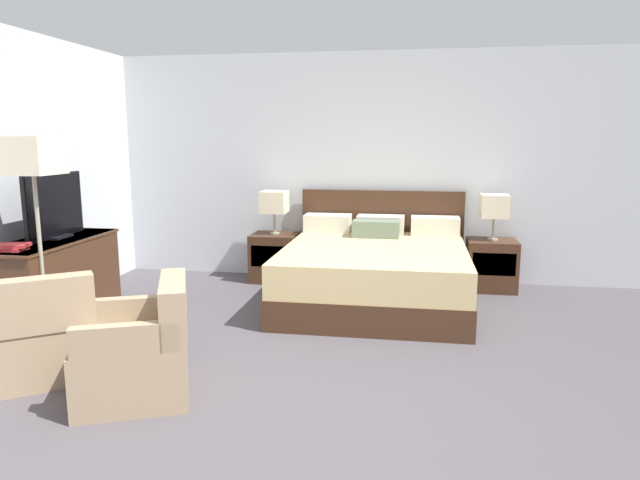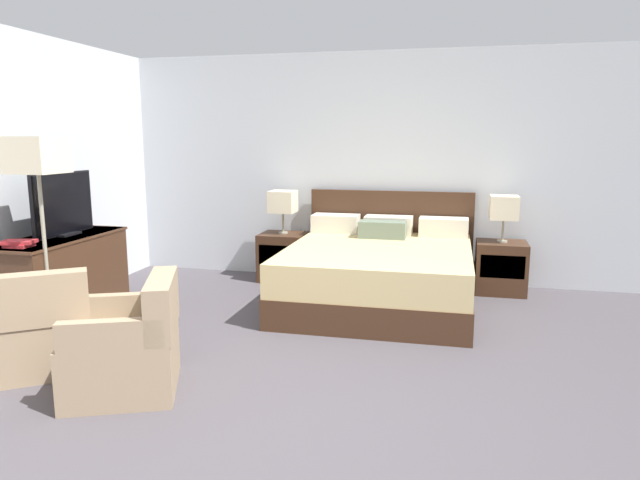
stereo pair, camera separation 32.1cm
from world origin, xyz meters
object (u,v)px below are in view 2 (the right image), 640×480
(bed, at_px, (379,272))
(armchair_companion, at_px, (129,349))
(nightstand_right, at_px, (501,267))
(book_red_cover, at_px, (19,245))
(dresser, at_px, (61,275))
(table_lamp_left, at_px, (283,202))
(tv, at_px, (63,205))
(nightstand_left, at_px, (283,257))
(table_lamp_right, at_px, (504,208))
(floor_lamp, at_px, (38,166))
(book_blue_cover, at_px, (18,242))
(armchair_by_window, at_px, (40,331))

(bed, height_order, armchair_companion, bed)
(nightstand_right, bearing_deg, book_red_cover, -150.27)
(dresser, bearing_deg, table_lamp_left, 48.24)
(tv, height_order, armchair_companion, tv)
(dresser, height_order, book_red_cover, book_red_cover)
(nightstand_left, bearing_deg, armchair_companion, -92.29)
(nightstand_right, xyz_separation_m, tv, (-4.05, -1.70, 0.76))
(table_lamp_left, xyz_separation_m, dresser, (-1.61, -1.80, -0.53))
(nightstand_right, distance_m, dresser, 4.43)
(table_lamp_right, bearing_deg, bed, -149.53)
(floor_lamp, bearing_deg, nightstand_left, 60.45)
(table_lamp_right, relative_size, book_blue_cover, 1.92)
(table_lamp_right, distance_m, book_blue_cover, 4.65)
(book_red_cover, height_order, armchair_companion, book_red_cover)
(floor_lamp, bearing_deg, book_blue_cover, 174.03)
(dresser, relative_size, tv, 1.71)
(tv, bearing_deg, book_red_cover, -88.82)
(bed, xyz_separation_m, armchair_by_window, (-2.16, -2.21, -0.04))
(book_blue_cover, relative_size, armchair_by_window, 0.27)
(nightstand_right, relative_size, table_lamp_left, 1.11)
(bed, bearing_deg, book_blue_cover, -150.61)
(bed, bearing_deg, tv, -160.78)
(armchair_companion, bearing_deg, floor_lamp, 147.54)
(book_blue_cover, xyz_separation_m, floor_lamp, (0.28, -0.03, 0.63))
(floor_lamp, bearing_deg, table_lamp_right, 31.82)
(armchair_by_window, relative_size, armchair_companion, 1.07)
(book_blue_cover, height_order, armchair_companion, book_blue_cover)
(dresser, height_order, tv, tv)
(table_lamp_left, height_order, floor_lamp, floor_lamp)
(dresser, xyz_separation_m, armchair_by_window, (0.67, -1.13, -0.10))
(book_red_cover, height_order, floor_lamp, floor_lamp)
(book_red_cover, height_order, armchair_by_window, book_red_cover)
(nightstand_left, xyz_separation_m, nightstand_right, (2.44, 0.00, 0.00))
(bed, relative_size, floor_lamp, 1.23)
(tv, xyz_separation_m, armchair_companion, (1.48, -1.39, -0.75))
(bed, xyz_separation_m, floor_lamp, (-2.54, -1.62, 1.10))
(table_lamp_right, bearing_deg, nightstand_right, -90.00)
(tv, relative_size, book_blue_cover, 3.12)
(nightstand_left, height_order, armchair_by_window, armchair_by_window)
(book_blue_cover, height_order, armchair_by_window, book_blue_cover)
(nightstand_right, height_order, table_lamp_right, table_lamp_right)
(table_lamp_left, relative_size, floor_lamp, 0.30)
(book_red_cover, relative_size, armchair_companion, 0.22)
(table_lamp_left, xyz_separation_m, armchair_companion, (-0.12, -3.10, -0.64))
(armchair_companion, bearing_deg, tv, 136.78)
(armchair_by_window, bearing_deg, armchair_companion, -11.53)
(dresser, height_order, armchair_by_window, armchair_by_window)
(bed, distance_m, table_lamp_left, 1.54)
(table_lamp_left, bearing_deg, armchair_companion, -92.29)
(table_lamp_left, xyz_separation_m, tv, (-1.61, -1.70, 0.12))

